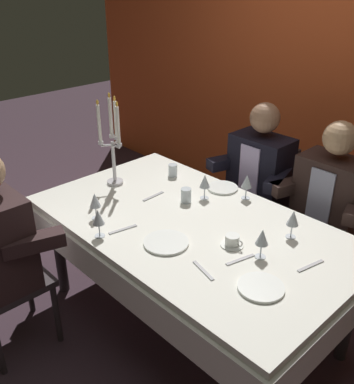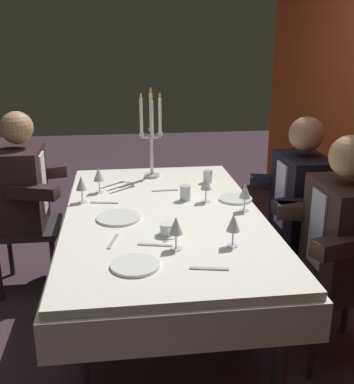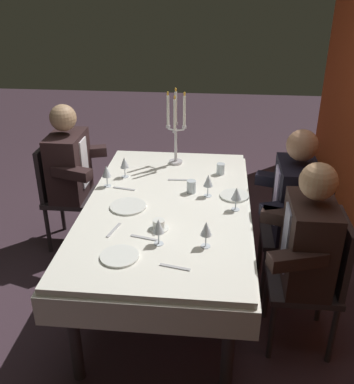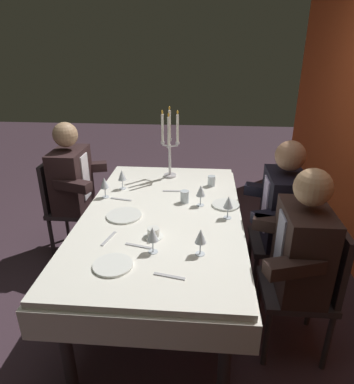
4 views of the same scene
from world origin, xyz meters
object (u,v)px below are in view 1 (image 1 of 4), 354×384
at_px(coffee_cup_0, 232,241).
at_px(seated_diner_2, 330,196).
at_px(wine_glass_0, 247,182).
at_px(wine_glass_4, 262,238).
at_px(candelabra, 112,144).
at_px(dining_table, 190,239).
at_px(seated_diner_1, 261,171).
at_px(wine_glass_1, 293,219).
at_px(dinner_plate_1, 261,287).
at_px(wine_glass_5, 205,182).
at_px(dinner_plate_0, 223,188).
at_px(water_tumbler_1, 173,170).
at_px(wine_glass_3, 95,201).
at_px(water_tumbler_0, 186,195).
at_px(wine_glass_2, 98,218).
at_px(dinner_plate_2, 166,242).

bearing_deg(coffee_cup_0, seated_diner_2, 85.70).
distance_m(wine_glass_0, seated_diner_2, 0.57).
bearing_deg(wine_glass_4, wine_glass_0, 135.22).
relative_size(candelabra, wine_glass_4, 3.80).
distance_m(dining_table, candelabra, 0.82).
bearing_deg(seated_diner_1, dining_table, -79.29).
relative_size(wine_glass_1, seated_diner_2, 0.13).
xyz_separation_m(dining_table, candelabra, (-0.72, -0.01, 0.40)).
relative_size(dinner_plate_1, coffee_cup_0, 1.64).
relative_size(candelabra, wine_glass_1, 3.80).
distance_m(wine_glass_1, wine_glass_5, 0.64).
distance_m(dining_table, dinner_plate_1, 0.68).
relative_size(dining_table, wine_glass_1, 11.83).
bearing_deg(dining_table, dinner_plate_0, 109.08).
xyz_separation_m(dinner_plate_0, wine_glass_4, (0.65, -0.45, 0.11)).
xyz_separation_m(water_tumbler_1, coffee_cup_0, (0.86, -0.37, -0.02)).
relative_size(wine_glass_3, wine_glass_4, 1.00).
bearing_deg(seated_diner_1, wine_glass_5, -88.32).
height_order(candelabra, water_tumbler_0, candelabra).
distance_m(dinner_plate_0, wine_glass_4, 0.79).
distance_m(candelabra, wine_glass_1, 1.25).
bearing_deg(candelabra, wine_glass_0, 32.19).
bearing_deg(wine_glass_2, wine_glass_4, 33.46).
relative_size(dining_table, coffee_cup_0, 14.70).
bearing_deg(dinner_plate_2, wine_glass_0, 92.81).
relative_size(dining_table, wine_glass_0, 11.83).
height_order(dining_table, coffee_cup_0, coffee_cup_0).
xyz_separation_m(wine_glass_1, water_tumbler_1, (-1.02, 0.08, -0.07)).
height_order(water_tumbler_0, seated_diner_2, seated_diner_2).
distance_m(candelabra, coffee_cup_0, 1.07).
distance_m(candelabra, wine_glass_2, 0.68).
height_order(water_tumbler_0, seated_diner_1, seated_diner_1).
xyz_separation_m(dining_table, wine_glass_5, (-0.15, 0.27, 0.23)).
bearing_deg(coffee_cup_0, wine_glass_3, -153.80).
height_order(dinner_plate_1, water_tumbler_0, water_tumbler_0).
distance_m(dinner_plate_2, coffee_cup_0, 0.35).
distance_m(dinner_plate_0, seated_diner_1, 0.43).
bearing_deg(seated_diner_2, wine_glass_3, -122.42).
distance_m(wine_glass_3, water_tumbler_1, 0.74).
relative_size(candelabra, dinner_plate_1, 2.87).
distance_m(water_tumbler_1, seated_diner_2, 1.06).
bearing_deg(wine_glass_0, seated_diner_1, 115.22).
bearing_deg(dinner_plate_2, wine_glass_4, 32.17).
height_order(coffee_cup_0, seated_diner_1, seated_diner_1).
relative_size(coffee_cup_0, seated_diner_1, 0.11).
bearing_deg(wine_glass_4, seated_diner_2, 96.48).
bearing_deg(seated_diner_1, dinner_plate_2, -78.35).
bearing_deg(wine_glass_4, dinner_plate_0, 145.22).
xyz_separation_m(wine_glass_0, wine_glass_2, (-0.27, -0.93, 0.00)).
relative_size(dining_table, water_tumbler_1, 22.54).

